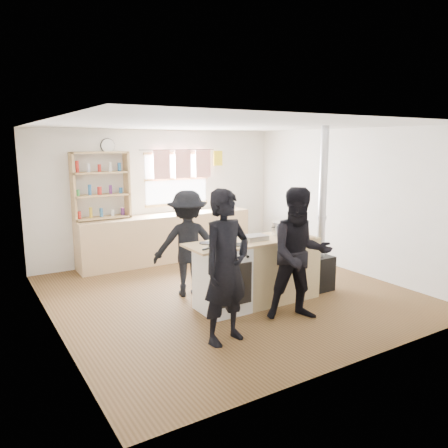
# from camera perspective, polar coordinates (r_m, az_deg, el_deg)

# --- Properties ---
(ground) EXTENTS (5.00, 5.00, 0.01)m
(ground) POSITION_cam_1_polar(r_m,az_deg,el_deg) (6.73, 0.60, -9.04)
(ground) COLOR brown
(ground) RESTS_ON ground
(back_counter) EXTENTS (3.40, 0.55, 0.90)m
(back_counter) POSITION_cam_1_polar(r_m,az_deg,el_deg) (8.49, -7.41, -1.78)
(back_counter) COLOR tan
(back_counter) RESTS_ON ground
(shelving_unit) EXTENTS (1.00, 0.28, 1.20)m
(shelving_unit) POSITION_cam_1_polar(r_m,az_deg,el_deg) (8.04, -15.79, 4.89)
(shelving_unit) COLOR tan
(shelving_unit) RESTS_ON back_counter
(thermos) EXTENTS (0.10, 0.10, 0.31)m
(thermos) POSITION_cam_1_polar(r_m,az_deg,el_deg) (8.65, -3.80, 2.58)
(thermos) COLOR silver
(thermos) RESTS_ON back_counter
(cooking_island) EXTENTS (1.97, 0.64, 0.93)m
(cooking_island) POSITION_cam_1_polar(r_m,az_deg,el_deg) (6.22, 4.46, -6.14)
(cooking_island) COLOR white
(cooking_island) RESTS_ON ground
(skillet_greens) EXTENTS (0.43, 0.43, 0.05)m
(skillet_greens) POSITION_cam_1_polar(r_m,az_deg,el_deg) (5.63, -0.31, -2.71)
(skillet_greens) COLOR black
(skillet_greens) RESTS_ON cooking_island
(roast_tray) EXTENTS (0.33, 0.24, 0.07)m
(roast_tray) POSITION_cam_1_polar(r_m,az_deg,el_deg) (6.04, 4.03, -1.75)
(roast_tray) COLOR silver
(roast_tray) RESTS_ON cooking_island
(stockpot_stove) EXTENTS (0.23, 0.23, 0.19)m
(stockpot_stove) POSITION_cam_1_polar(r_m,az_deg,el_deg) (5.99, -0.04, -1.36)
(stockpot_stove) COLOR silver
(stockpot_stove) RESTS_ON cooking_island
(stockpot_counter) EXTENTS (0.29, 0.29, 0.22)m
(stockpot_counter) POSITION_cam_1_polar(r_m,az_deg,el_deg) (6.40, 7.53, -0.56)
(stockpot_counter) COLOR #BCBCBE
(stockpot_counter) RESTS_ON cooking_island
(bread_board) EXTENTS (0.32, 0.26, 0.12)m
(bread_board) POSITION_cam_1_polar(r_m,az_deg,el_deg) (6.58, 9.66, -0.73)
(bread_board) COLOR tan
(bread_board) RESTS_ON cooking_island
(flue_heater) EXTENTS (0.35, 0.35, 2.50)m
(flue_heater) POSITION_cam_1_polar(r_m,az_deg,el_deg) (6.87, 12.48, -3.22)
(flue_heater) COLOR black
(flue_heater) RESTS_ON ground
(person_near_left) EXTENTS (0.71, 0.54, 1.76)m
(person_near_left) POSITION_cam_1_polar(r_m,az_deg,el_deg) (4.91, 0.29, -5.64)
(person_near_left) COLOR black
(person_near_left) RESTS_ON ground
(person_near_right) EXTENTS (1.02, 0.93, 1.71)m
(person_near_right) POSITION_cam_1_polar(r_m,az_deg,el_deg) (5.64, 9.87, -3.94)
(person_near_right) COLOR black
(person_near_right) RESTS_ON ground
(person_far) EXTENTS (1.15, 0.90, 1.57)m
(person_far) POSITION_cam_1_polar(r_m,az_deg,el_deg) (6.48, -4.75, -2.54)
(person_far) COLOR black
(person_far) RESTS_ON ground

